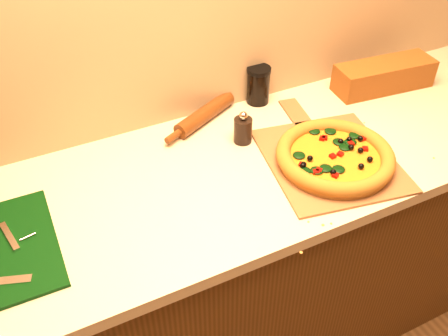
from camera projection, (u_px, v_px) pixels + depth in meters
cabinet at (224, 271)px, 1.80m from camera, size 2.80×0.65×0.86m
countertop at (224, 176)px, 1.52m from camera, size 2.84×0.68×0.04m
pizza_peel at (327, 156)px, 1.55m from camera, size 0.45×0.60×0.01m
pizza at (335, 156)px, 1.51m from camera, size 0.36×0.36×0.05m
cutting_board at (3, 251)px, 1.25m from camera, size 0.29×0.37×0.03m
bottle_cap at (14, 292)px, 1.16m from camera, size 0.03×0.03×0.01m
pepper_grinder at (243, 129)px, 1.59m from camera, size 0.06×0.06×0.11m
rolling_pin at (205, 114)px, 1.70m from camera, size 0.36×0.19×0.05m
bread_bag at (384, 76)px, 1.85m from camera, size 0.39×0.16×0.10m
dark_jar at (258, 85)px, 1.76m from camera, size 0.08×0.08×0.14m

